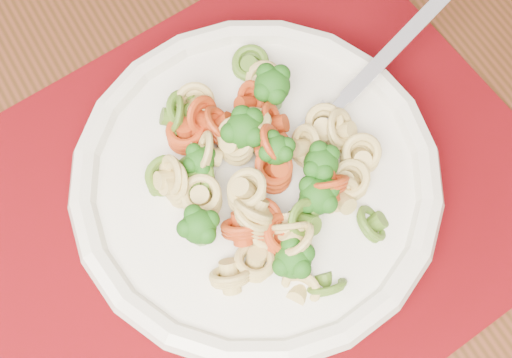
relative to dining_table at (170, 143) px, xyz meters
name	(u,v)px	position (x,y,z in m)	size (l,w,h in m)	color
dining_table	(170,143)	(0.00, 0.00, 0.00)	(1.46, 0.99, 0.74)	#572918
placemat	(240,207)	(0.01, -0.12, 0.10)	(0.45, 0.35, 0.00)	#63040F
pasta_bowl	(256,184)	(0.03, -0.12, 0.13)	(0.27, 0.27, 0.05)	white
pasta_broccoli_heap	(256,176)	(0.03, -0.12, 0.15)	(0.22, 0.22, 0.06)	tan
fork	(321,124)	(0.09, -0.11, 0.15)	(0.19, 0.02, 0.01)	silver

